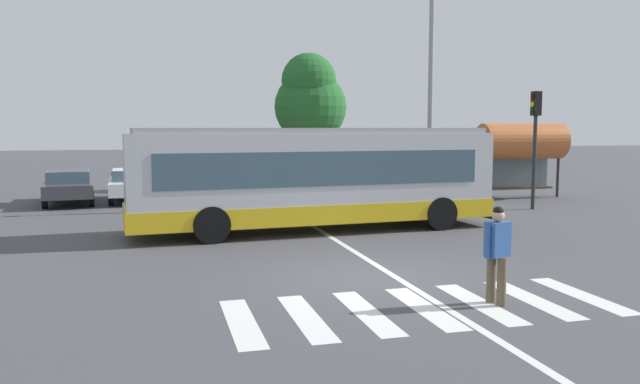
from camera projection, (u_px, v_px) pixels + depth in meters
The scene contains 15 objects.
ground_plane at pixel (372, 277), 12.82m from camera, with size 160.00×160.00×0.00m, color #47474C.
city_transit_bus at pixel (313, 178), 18.49m from camera, with size 11.08×3.28×3.06m.
pedestrian_crossing_street at pixel (497, 250), 10.73m from camera, with size 0.56×0.39×1.72m.
parked_car_charcoal at pixel (69, 185), 25.12m from camera, with size 2.28×4.66×1.35m.
parked_car_white at pixel (132, 183), 26.01m from camera, with size 2.00×4.56×1.35m.
parked_car_teal at pixel (200, 181), 27.04m from camera, with size 2.17×4.63×1.35m.
parked_car_red at pixel (265, 180), 27.63m from camera, with size 2.31×4.67×1.35m.
parked_car_champagne at pixel (316, 178), 28.52m from camera, with size 2.00×4.56×1.35m.
parked_car_silver at pixel (383, 178), 28.60m from camera, with size 2.04×4.58×1.35m.
traffic_light_far_corner at pixel (535, 130), 23.19m from camera, with size 0.33×0.32×4.41m.
bus_stop_shelter at pixel (521, 143), 26.94m from camera, with size 3.86×1.54×3.25m.
twin_arm_street_lamp at pixel (431, 64), 24.42m from camera, with size 5.05×0.32×8.95m.
background_tree_right at pixel (310, 99), 31.98m from camera, with size 3.73×3.73×6.86m.
crosswalk_painted_stripes at pixel (424, 308), 10.61m from camera, with size 6.70×2.61×0.01m.
lane_center_line at pixel (362, 256), 14.85m from camera, with size 0.16×24.00×0.01m, color silver.
Camera 1 is at (-4.27, -11.87, 3.06)m, focal length 34.91 mm.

